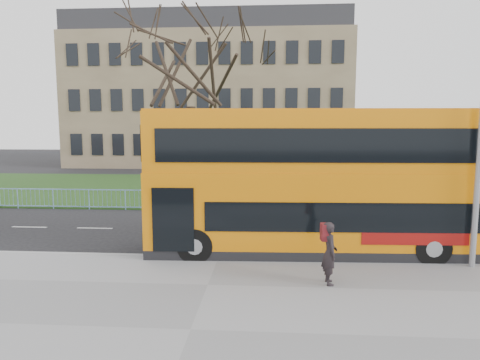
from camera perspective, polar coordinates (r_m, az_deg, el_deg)
name	(u,v)px	position (r m, az deg, el deg)	size (l,w,h in m)	color
ground	(224,247)	(16.22, -2.21, -8.90)	(120.00, 120.00, 0.00)	black
pavement	(191,332)	(9.96, -6.60, -19.49)	(80.00, 10.50, 0.12)	slate
kerb	(219,258)	(14.73, -2.86, -10.33)	(80.00, 0.20, 0.14)	gray
grass_verge	(245,189)	(30.16, 0.69, -1.18)	(80.00, 15.40, 0.08)	#1C3D16
guard_railing	(237,201)	(22.50, -0.42, -2.83)	(40.00, 0.12, 1.10)	#7FADE2
bare_tree	(191,89)	(25.98, -6.61, 12.02)	(9.21, 9.21, 13.16)	black
civic_building	(213,103)	(50.97, -3.67, 10.17)	(30.00, 15.00, 14.00)	#78664C
yellow_bus	(320,179)	(15.18, 10.68, 0.18)	(12.00, 3.25, 4.99)	orange
pedestrian	(330,253)	(12.32, 11.85, -9.52)	(0.64, 0.42, 1.76)	black
street_lamp	(479,108)	(14.87, 29.29, 8.33)	(1.90, 0.33, 8.97)	gray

